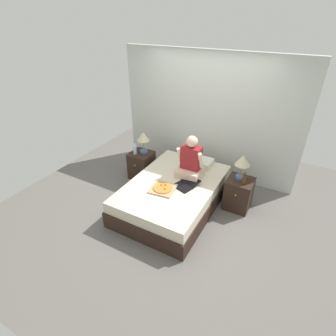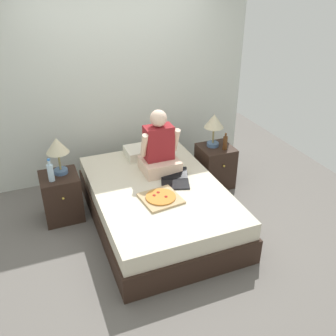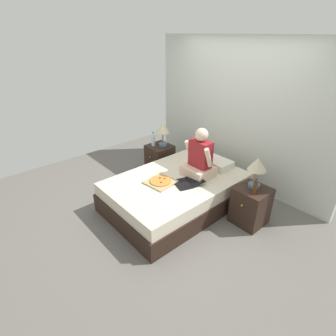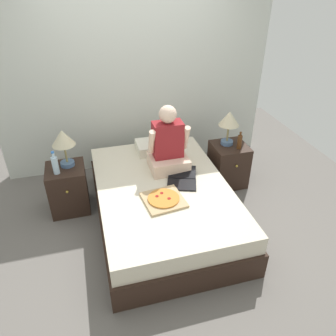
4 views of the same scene
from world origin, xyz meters
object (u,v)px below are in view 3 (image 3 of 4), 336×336
Objects in this scene: bed at (176,192)px; beer_bottle at (255,187)px; nightstand_right at (251,206)px; person_seated at (200,159)px; laptop at (187,183)px; lamp_on_left_nightstand at (163,129)px; lamp_on_right_nightstand at (257,166)px; nightstand_left at (160,159)px; pizza_box at (160,182)px; water_bottle at (153,140)px.

bed is 9.38× the size of beer_bottle.
nightstand_right is at bearing 26.40° from bed.
person_seated is 0.43m from laptop.
laptop is (0.07, -0.33, -0.27)m from person_seated.
laptop is at bearing -24.49° from lamp_on_left_nightstand.
beer_bottle is at bearing -54.99° from nightstand_right.
lamp_on_right_nightstand is at bearing 29.29° from bed.
lamp_on_right_nightstand reaches higher than nightstand_left.
lamp_on_right_nightstand is at bearing 38.06° from pizza_box.
person_seated is (1.19, -0.17, 0.49)m from nightstand_left.
lamp_on_left_nightstand is at bearing 178.59° from nightstand_right.
laptop is 1.11× the size of pizza_box.
nightstand_right is 0.74× the size of person_seated.
beer_bottle is (2.22, -0.01, -0.02)m from water_bottle.
bed is 4.36× the size of laptop.
person_seated reaches higher than laptop.
beer_bottle is 0.96m from person_seated.
nightstand_right is at bearing 2.39° from water_bottle.
lamp_on_right_nightstand reaches higher than bed.
lamp_on_right_nightstand is 0.29m from beer_bottle.
nightstand_left is 1.29× the size of pizza_box.
water_bottle is at bearing 162.78° from laptop.
lamp_on_right_nightstand is 0.89m from person_seated.
pizza_box is at bearing -102.74° from bed.
beer_bottle reaches higher than bed.
water_bottle is 1.41m from laptop.
nightstand_left is 1.37m from laptop.
lamp_on_left_nightstand reaches higher than nightstand_left.
lamp_on_left_nightstand and lamp_on_right_nightstand have the same top height.
beer_bottle is at bearing 4.34° from person_seated.
nightstand_left is 1.27m from pizza_box.
laptop reaches higher than bed.
person_seated is (1.27, -0.08, 0.09)m from water_bottle.
nightstand_left is 1.17× the size of laptop.
lamp_on_left_nightstand is at bearing 175.92° from beer_bottle.
laptop is at bearing -155.36° from beer_bottle.
pizza_box is at bearing -144.41° from nightstand_right.
person_seated is at bearing 70.61° from pizza_box.
nightstand_right is 1.37m from pizza_box.
beer_bottle reaches higher than laptop.
water_bottle is 0.62× the size of pizza_box.
beer_bottle is 0.29× the size of person_seated.
lamp_on_left_nightstand is 1.96× the size of beer_bottle.
bed is 1.16m from nightstand_left.
water_bottle is 2.22m from beer_bottle.
beer_bottle is at bearing 20.53° from bed.
pizza_box is (-0.06, -0.27, 0.27)m from bed.
pizza_box is (-1.07, -0.83, -0.39)m from lamp_on_right_nightstand.
beer_bottle is at bearing -2.67° from nightstand_left.
lamp_on_left_nightstand is at bearing 169.06° from person_seated.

